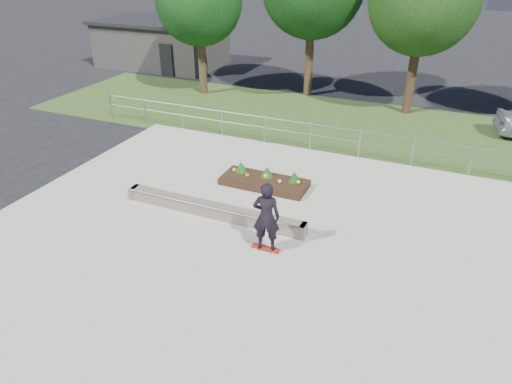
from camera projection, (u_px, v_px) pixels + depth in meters
ground at (228, 249)px, 12.65m from camera, size 120.00×120.00×0.00m
grass_verge at (332, 123)px, 21.52m from camera, size 30.00×8.00×0.02m
concrete_slab at (228, 248)px, 12.64m from camera, size 15.00×15.00×0.06m
fence at (311, 133)px, 18.34m from camera, size 20.06×0.06×1.20m
building at (162, 43)px, 31.32m from camera, size 8.40×5.40×3.00m
tree_far_left at (199, 1)px, 23.61m from camera, size 4.55×4.55×7.15m
tree_mid_right at (424, 1)px, 20.40m from camera, size 4.90×4.90×7.70m
grind_ledge at (213, 210)px, 14.00m from camera, size 6.00×0.44×0.43m
planter_bed at (265, 180)px, 15.81m from camera, size 3.00×1.20×0.61m
skateboarder at (266, 217)px, 12.00m from camera, size 0.81×0.62×2.07m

